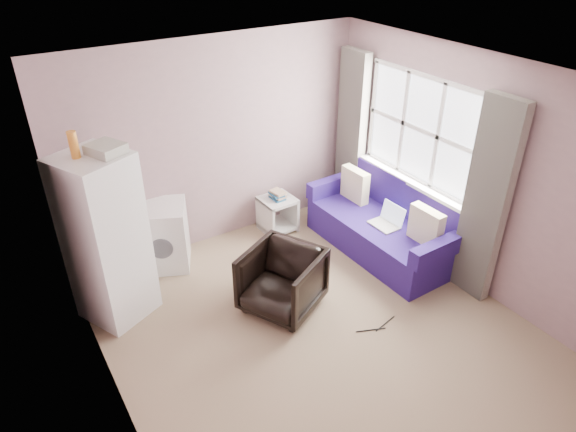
{
  "coord_description": "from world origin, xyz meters",
  "views": [
    {
      "loc": [
        -2.3,
        -3.11,
        3.59
      ],
      "look_at": [
        0.05,
        0.6,
        1.0
      ],
      "focal_mm": 32.0,
      "sensor_mm": 36.0,
      "label": 1
    }
  ],
  "objects_px": {
    "armchair": "(282,278)",
    "fridge": "(106,238)",
    "washing_machine": "(163,235)",
    "side_table": "(277,212)",
    "sofa": "(386,225)"
  },
  "relations": [
    {
      "from": "fridge",
      "to": "side_table",
      "type": "height_order",
      "value": "fridge"
    },
    {
      "from": "fridge",
      "to": "washing_machine",
      "type": "xyz_separation_m",
      "value": [
        0.71,
        0.54,
        -0.49
      ]
    },
    {
      "from": "sofa",
      "to": "fridge",
      "type": "bearing_deg",
      "value": 167.88
    },
    {
      "from": "fridge",
      "to": "washing_machine",
      "type": "height_order",
      "value": "fridge"
    },
    {
      "from": "side_table",
      "to": "sofa",
      "type": "height_order",
      "value": "sofa"
    },
    {
      "from": "side_table",
      "to": "washing_machine",
      "type": "bearing_deg",
      "value": 177.91
    },
    {
      "from": "sofa",
      "to": "armchair",
      "type": "bearing_deg",
      "value": -172.12
    },
    {
      "from": "washing_machine",
      "to": "side_table",
      "type": "bearing_deg",
      "value": 22.59
    },
    {
      "from": "armchair",
      "to": "fridge",
      "type": "distance_m",
      "value": 1.77
    },
    {
      "from": "washing_machine",
      "to": "sofa",
      "type": "distance_m",
      "value": 2.66
    },
    {
      "from": "fridge",
      "to": "sofa",
      "type": "xyz_separation_m",
      "value": [
        3.12,
        -0.59,
        -0.58
      ]
    },
    {
      "from": "armchair",
      "to": "sofa",
      "type": "bearing_deg",
      "value": 72.22
    },
    {
      "from": "fridge",
      "to": "side_table",
      "type": "bearing_deg",
      "value": -12.59
    },
    {
      "from": "washing_machine",
      "to": "fridge",
      "type": "bearing_deg",
      "value": -118.18
    },
    {
      "from": "fridge",
      "to": "washing_machine",
      "type": "bearing_deg",
      "value": 12.27
    }
  ]
}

